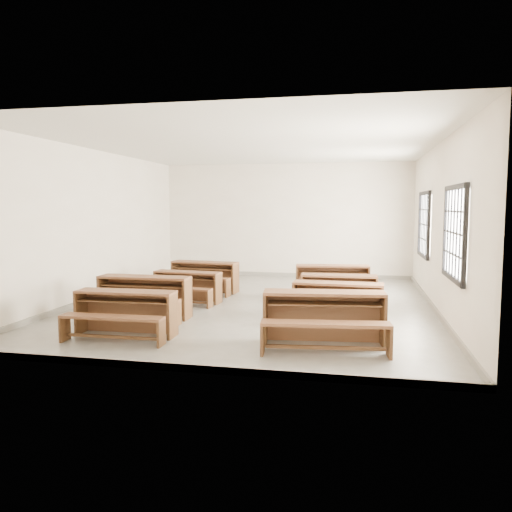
% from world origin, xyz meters
% --- Properties ---
extents(room, '(8.50, 8.50, 3.20)m').
position_xyz_m(room, '(0.09, 0.00, 2.14)').
color(room, gray).
rests_on(room, ground).
extents(desk_set_0, '(1.57, 0.83, 0.70)m').
position_xyz_m(desk_set_0, '(-1.50, -2.82, 0.41)').
color(desk_set_0, brown).
rests_on(desk_set_0, ground).
extents(desk_set_1, '(1.67, 0.87, 0.75)m').
position_xyz_m(desk_set_1, '(-1.74, -1.58, 0.44)').
color(desk_set_1, brown).
rests_on(desk_set_1, ground).
extents(desk_set_2, '(1.51, 0.91, 0.64)m').
position_xyz_m(desk_set_2, '(-1.47, -0.03, 0.37)').
color(desk_set_2, brown).
rests_on(desk_set_2, ground).
extents(desk_set_3, '(1.67, 1.00, 0.71)m').
position_xyz_m(desk_set_3, '(-1.50, 1.25, 0.41)').
color(desk_set_3, brown).
rests_on(desk_set_3, ground).
extents(desk_set_4, '(1.83, 1.09, 0.78)m').
position_xyz_m(desk_set_4, '(1.56, -2.75, 0.46)').
color(desk_set_4, brown).
rests_on(desk_set_4, ground).
extents(desk_set_5, '(1.58, 0.87, 0.69)m').
position_xyz_m(desk_set_5, '(1.69, -1.27, 0.40)').
color(desk_set_5, brown).
rests_on(desk_set_5, ground).
extents(desk_set_6, '(1.50, 0.80, 0.67)m').
position_xyz_m(desk_set_6, '(1.67, -0.06, 0.39)').
color(desk_set_6, brown).
rests_on(desk_set_6, ground).
extents(desk_set_7, '(1.66, 0.97, 0.72)m').
position_xyz_m(desk_set_7, '(1.48, 1.10, 0.42)').
color(desk_set_7, brown).
rests_on(desk_set_7, ground).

